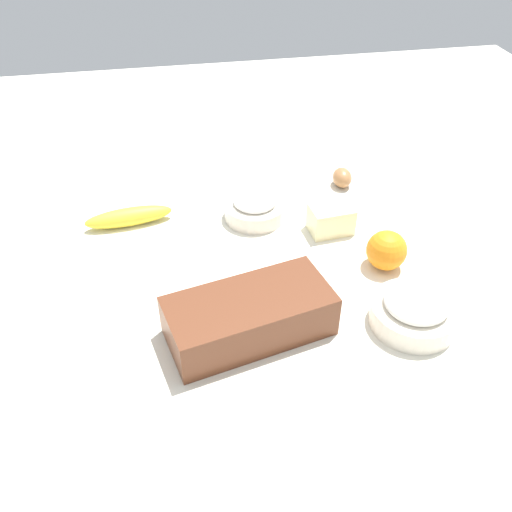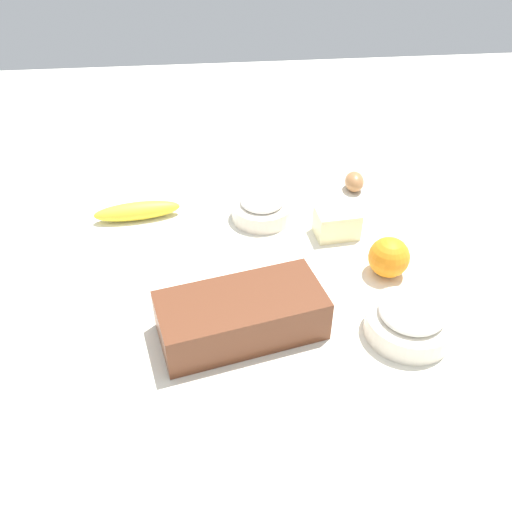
# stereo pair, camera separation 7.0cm
# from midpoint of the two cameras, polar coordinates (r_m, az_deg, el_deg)

# --- Properties ---
(ground_plane) EXTENTS (2.40, 2.40, 0.02)m
(ground_plane) POSITION_cam_midpoint_polar(r_m,az_deg,el_deg) (1.09, -1.84, -2.10)
(ground_plane) COLOR silver
(loaf_pan) EXTENTS (0.30, 0.19, 0.08)m
(loaf_pan) POSITION_cam_midpoint_polar(r_m,az_deg,el_deg) (0.93, -2.86, -6.26)
(loaf_pan) COLOR brown
(loaf_pan) RESTS_ON ground_plane
(flour_bowl) EXTENTS (0.15, 0.15, 0.07)m
(flour_bowl) POSITION_cam_midpoint_polar(r_m,az_deg,el_deg) (0.99, 14.26, -5.56)
(flour_bowl) COLOR silver
(flour_bowl) RESTS_ON ground_plane
(sugar_bowl) EXTENTS (0.14, 0.14, 0.06)m
(sugar_bowl) POSITION_cam_midpoint_polar(r_m,az_deg,el_deg) (1.22, -1.79, 5.07)
(sugar_bowl) COLOR silver
(sugar_bowl) RESTS_ON ground_plane
(banana) EXTENTS (0.19, 0.07, 0.04)m
(banana) POSITION_cam_midpoint_polar(r_m,az_deg,el_deg) (1.24, -14.71, 3.93)
(banana) COLOR yellow
(banana) RESTS_ON ground_plane
(orange_fruit) EXTENTS (0.08, 0.08, 0.08)m
(orange_fruit) POSITION_cam_midpoint_polar(r_m,az_deg,el_deg) (1.09, 11.69, 0.54)
(orange_fruit) COLOR orange
(orange_fruit) RESTS_ON ground_plane
(butter_block) EXTENTS (0.10, 0.07, 0.06)m
(butter_block) POSITION_cam_midpoint_polar(r_m,az_deg,el_deg) (1.18, 6.14, 3.78)
(butter_block) COLOR #F4EDB2
(butter_block) RESTS_ON ground_plane
(egg_near_butter) EXTENTS (0.05, 0.06, 0.05)m
(egg_near_butter) POSITION_cam_midpoint_polar(r_m,az_deg,el_deg) (1.35, 7.50, 8.08)
(egg_near_butter) COLOR #A06B41
(egg_near_butter) RESTS_ON ground_plane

